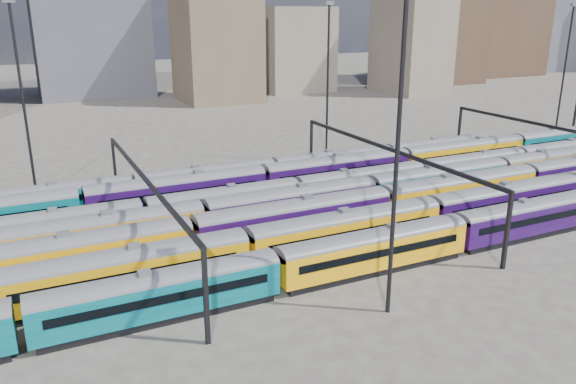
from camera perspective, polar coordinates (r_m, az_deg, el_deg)
name	(u,v)px	position (r m, az deg, el deg)	size (l,w,h in m)	color
ground	(315,219)	(68.02, 2.79, -2.80)	(500.00, 500.00, 0.00)	#48413D
rake_0	(458,229)	(60.43, 16.89, -3.59)	(122.89, 3.00, 5.05)	black
rake_1	(432,211)	(64.26, 14.38, -1.90)	(131.96, 3.22, 5.43)	black
rake_2	(295,216)	(60.58, 0.74, -2.42)	(114.26, 3.34, 5.65)	black
rake_3	(203,215)	(61.99, -8.61, -2.30)	(130.00, 3.17, 5.34)	black
rake_4	(225,199)	(67.81, -6.46, -0.73)	(134.96, 2.82, 4.74)	black
rake_5	(178,189)	(71.08, -11.09, 0.32)	(160.01, 3.34, 5.64)	black
rake_6	(132,186)	(74.96, -15.54, 0.59)	(118.91, 2.90, 4.88)	black
gantry_1	(145,187)	(59.39, -14.35, 0.49)	(0.35, 40.35, 8.03)	black
gantry_2	(387,156)	(71.13, 9.99, 3.60)	(0.35, 40.35, 8.03)	black
gantry_3	(556,135)	(91.61, 25.56, 5.28)	(0.35, 40.35, 8.03)	black
mast_1	(22,96)	(78.53, -25.39, 8.84)	(1.40, 0.50, 25.60)	black
mast_2	(397,149)	(43.58, 11.05, 4.32)	(1.40, 0.50, 25.60)	black
mast_3	(328,77)	(92.50, 4.06, 11.58)	(1.40, 0.50, 25.60)	black
mast_5	(565,67)	(122.43, 26.32, 11.34)	(1.40, 0.50, 25.60)	black
skyline	(437,22)	(210.81, 14.86, 16.37)	(399.22, 60.48, 50.03)	#665B4C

